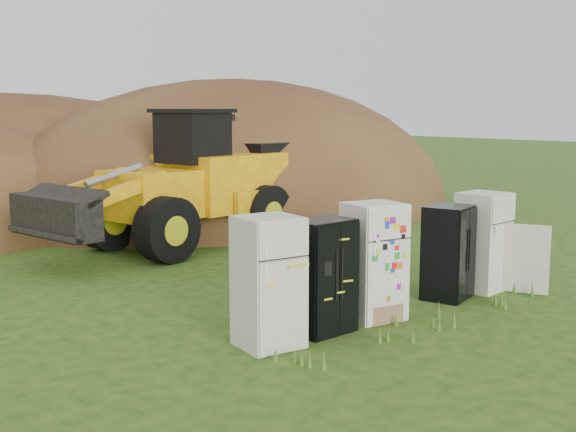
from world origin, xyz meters
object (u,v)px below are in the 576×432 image
fridge_black_side (321,276)px  fridge_sticker (374,261)px  fridge_black_right (448,252)px  wheel_loader (167,180)px  fridge_open_door (483,242)px  fridge_leftmost (268,282)px

fridge_black_side → fridge_sticker: 1.09m
fridge_black_right → wheel_loader: 7.11m
wheel_loader → fridge_black_right: bearing=-87.8°
wheel_loader → fridge_open_door: bearing=-80.3°
fridge_sticker → fridge_black_right: fridge_sticker is taller
fridge_leftmost → fridge_open_door: 4.94m
fridge_open_door → fridge_leftmost: bearing=174.9°
fridge_leftmost → fridge_open_door: size_ratio=1.02×
fridge_black_right → wheel_loader: size_ratio=0.24×
fridge_leftmost → wheel_loader: (2.49, 6.92, 0.72)m
fridge_leftmost → fridge_black_side: fridge_leftmost is taller
fridge_sticker → fridge_open_door: (2.86, -0.00, -0.03)m
fridge_black_side → fridge_open_door: 3.94m
fridge_black_side → wheel_loader: wheel_loader is taller
fridge_leftmost → fridge_black_side: size_ratio=1.08×
fridge_leftmost → wheel_loader: bearing=77.4°
fridge_open_door → fridge_black_right: bearing=173.7°
fridge_black_right → wheel_loader: (-1.47, 6.91, 0.82)m
fridge_leftmost → fridge_black_right: 3.96m
fridge_sticker → wheel_loader: bearing=97.6°
fridge_leftmost → fridge_black_side: 1.00m
fridge_open_door → fridge_sticker: bearing=175.0°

